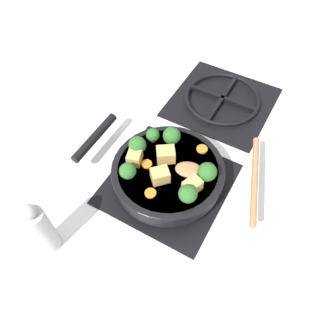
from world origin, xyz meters
TOP-DOWN VIEW (x-y plane):
  - ground_plane at (0.00, 0.00)m, footprint 2.40×2.40m
  - front_burner_grate at (0.00, 0.00)m, footprint 0.31×0.31m
  - rear_burner_grate at (0.00, 0.36)m, footprint 0.31×0.31m
  - skillet_pan at (-0.00, -0.00)m, footprint 0.39×0.29m
  - wooden_spoon at (0.14, 0.05)m, footprint 0.24×0.25m
  - tofu_cube_center_large at (-0.08, -0.02)m, footprint 0.04×0.05m
  - tofu_cube_near_handle at (0.08, -0.03)m, footprint 0.05×0.05m
  - tofu_cube_east_chunk at (-0.00, -0.04)m, footprint 0.05×0.05m
  - tofu_cube_west_chunk at (-0.02, 0.02)m, footprint 0.06×0.06m
  - broccoli_floret_near_spoon at (-0.09, 0.01)m, footprint 0.05×0.05m
  - broccoli_floret_center_top at (-0.03, 0.08)m, footprint 0.05×0.05m
  - broccoli_floret_east_rim at (0.08, -0.06)m, footprint 0.04×0.04m
  - broccoli_floret_west_rim at (0.10, 0.02)m, footprint 0.05×0.05m
  - broccoli_floret_north_edge at (-0.07, -0.07)m, footprint 0.04×0.04m
  - broccoli_floret_south_cluster at (-0.08, 0.06)m, footprint 0.04×0.04m
  - carrot_slice_orange_thin at (0.00, -0.09)m, footprint 0.03×0.03m
  - carrot_slice_near_center at (-0.05, -0.02)m, footprint 0.03×0.03m
  - carrot_slice_edge_slice at (0.05, 0.09)m, footprint 0.03×0.03m
  - carrot_slice_under_broccoli at (0.10, 0.04)m, footprint 0.02×0.02m
  - pepper_mill at (-0.16, -0.28)m, footprint 0.05×0.05m

SIDE VIEW (x-z plane):
  - ground_plane at x=0.00m, z-range 0.00..0.00m
  - front_burner_grate at x=0.00m, z-range 0.00..0.03m
  - rear_burner_grate at x=0.00m, z-range 0.00..0.03m
  - skillet_pan at x=0.00m, z-range 0.03..0.08m
  - carrot_slice_orange_thin at x=0.00m, z-range 0.08..0.08m
  - carrot_slice_near_center at x=-0.05m, z-range 0.08..0.08m
  - carrot_slice_edge_slice at x=0.05m, z-range 0.08..0.08m
  - carrot_slice_under_broccoli at x=0.10m, z-range 0.08..0.08m
  - pepper_mill at x=-0.16m, z-range -0.01..0.17m
  - wooden_spoon at x=0.14m, z-range 0.08..0.09m
  - tofu_cube_near_handle at x=0.08m, z-range 0.08..0.11m
  - tofu_cube_center_large at x=-0.08m, z-range 0.08..0.11m
  - tofu_cube_east_chunk at x=0.00m, z-range 0.08..0.11m
  - tofu_cube_west_chunk at x=-0.02m, z-range 0.08..0.11m
  - broccoli_floret_south_cluster at x=-0.08m, z-range 0.08..0.12m
  - broccoli_floret_north_edge at x=-0.07m, z-range 0.08..0.13m
  - broccoli_floret_east_rim at x=0.08m, z-range 0.08..0.13m
  - broccoli_floret_near_spoon at x=-0.09m, z-range 0.08..0.13m
  - broccoli_floret_center_top at x=-0.03m, z-range 0.08..0.13m
  - broccoli_floret_west_rim at x=0.10m, z-range 0.08..0.13m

